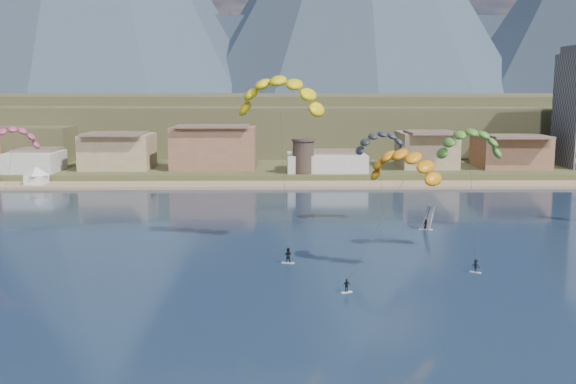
{
  "coord_description": "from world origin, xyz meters",
  "views": [
    {
      "loc": [
        -1.23,
        -51.36,
        22.89
      ],
      "look_at": [
        0.0,
        32.0,
        10.0
      ],
      "focal_mm": 42.02,
      "sensor_mm": 36.0,
      "label": 1
    }
  ],
  "objects_px": {
    "kitesurfer_green": "(470,140)",
    "kitesurfer_yellow": "(280,90)",
    "watchtower": "(303,156)",
    "windsurfer": "(427,222)",
    "kitesurfer_orange": "(404,161)"
  },
  "relations": [
    {
      "from": "kitesurfer_green",
      "to": "kitesurfer_yellow",
      "type": "bearing_deg",
      "value": 167.2
    },
    {
      "from": "watchtower",
      "to": "windsurfer",
      "type": "relative_size",
      "value": 2.2
    },
    {
      "from": "kitesurfer_orange",
      "to": "kitesurfer_green",
      "type": "xyz_separation_m",
      "value": [
        10.47,
        7.74,
        1.98
      ]
    },
    {
      "from": "kitesurfer_yellow",
      "to": "windsurfer",
      "type": "distance_m",
      "value": 33.74
    },
    {
      "from": "watchtower",
      "to": "kitesurfer_green",
      "type": "distance_m",
      "value": 77.37
    },
    {
      "from": "watchtower",
      "to": "windsurfer",
      "type": "height_order",
      "value": "watchtower"
    },
    {
      "from": "watchtower",
      "to": "kitesurfer_orange",
      "type": "bearing_deg",
      "value": -83.39
    },
    {
      "from": "kitesurfer_yellow",
      "to": "kitesurfer_green",
      "type": "bearing_deg",
      "value": -12.8
    },
    {
      "from": "kitesurfer_green",
      "to": "windsurfer",
      "type": "bearing_deg",
      "value": 96.68
    },
    {
      "from": "watchtower",
      "to": "kitesurfer_green",
      "type": "bearing_deg",
      "value": -74.93
    },
    {
      "from": "kitesurfer_yellow",
      "to": "kitesurfer_orange",
      "type": "bearing_deg",
      "value": -41.48
    },
    {
      "from": "kitesurfer_yellow",
      "to": "windsurfer",
      "type": "height_order",
      "value": "kitesurfer_yellow"
    },
    {
      "from": "windsurfer",
      "to": "kitesurfer_yellow",
      "type": "bearing_deg",
      "value": -156.47
    },
    {
      "from": "windsurfer",
      "to": "kitesurfer_orange",
      "type": "bearing_deg",
      "value": -109.58
    },
    {
      "from": "watchtower",
      "to": "kitesurfer_yellow",
      "type": "bearing_deg",
      "value": -94.94
    }
  ]
}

